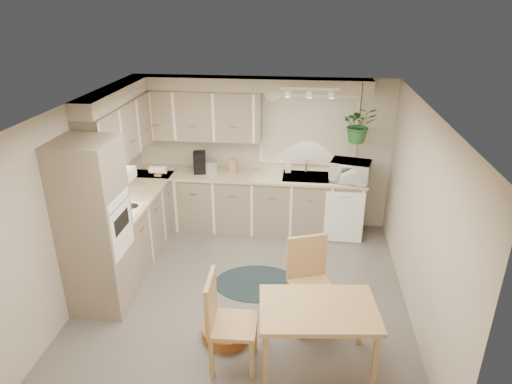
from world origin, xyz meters
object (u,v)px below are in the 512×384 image
chair_back (312,286)px  dining_table (317,337)px  pet_bed (227,331)px  microwave (350,169)px  chair_left (234,323)px  braided_rug (257,283)px

chair_back → dining_table: bearing=74.1°
dining_table → pet_bed: dining_table is taller
dining_table → microwave: (0.48, 2.80, 0.77)m
chair_left → chair_back: chair_back is taller
dining_table → pet_bed: bearing=162.2°
chair_back → microwave: (0.53, 2.16, 0.61)m
braided_rug → microwave: 2.21m
braided_rug → chair_back: bearing=-45.6°
chair_back → pet_bed: (-0.92, -0.33, -0.45)m
chair_left → chair_back: (0.78, 0.71, 0.00)m
pet_bed → microwave: 3.07m
chair_left → microwave: size_ratio=1.81×
pet_bed → chair_left: bearing=-69.2°
dining_table → chair_left: 0.85m
chair_back → pet_bed: 1.08m
chair_back → pet_bed: chair_back is taller
dining_table → pet_bed: (-0.97, 0.31, -0.30)m
chair_back → braided_rug: chair_back is taller
chair_left → braided_rug: chair_left is taller
chair_left → chair_back: bearing=130.3°
dining_table → braided_rug: size_ratio=1.01×
microwave → braided_rug: bearing=-117.6°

